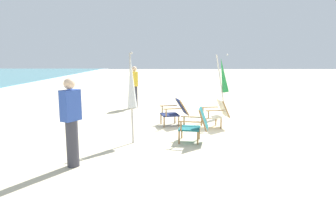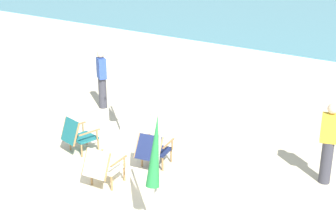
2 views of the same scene
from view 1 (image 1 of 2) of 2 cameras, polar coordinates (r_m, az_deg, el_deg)
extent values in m
plane|color=beige|center=(8.54, 6.46, -4.42)|extent=(80.00, 80.00, 0.00)
cube|color=#196066|center=(7.15, 4.12, -4.44)|extent=(0.60, 0.56, 0.04)
cube|color=#196066|center=(7.07, 6.79, -2.61)|extent=(0.52, 0.29, 0.50)
cylinder|color=olive|center=(6.99, 2.12, -6.10)|extent=(0.04, 0.04, 0.32)
cylinder|color=olive|center=(7.43, 2.64, -5.16)|extent=(0.04, 0.04, 0.32)
cylinder|color=olive|center=(6.94, 5.68, -6.24)|extent=(0.04, 0.04, 0.32)
cylinder|color=olive|center=(7.39, 5.97, -5.28)|extent=(0.04, 0.04, 0.32)
cube|color=olive|center=(6.82, 4.05, -3.20)|extent=(0.13, 0.53, 0.02)
cylinder|color=olive|center=(6.87, 2.48, -4.04)|extent=(0.04, 0.04, 0.22)
cube|color=olive|center=(7.37, 4.53, -2.28)|extent=(0.13, 0.53, 0.02)
cylinder|color=olive|center=(7.41, 3.07, -3.06)|extent=(0.04, 0.04, 0.22)
cylinder|color=olive|center=(6.82, 6.66, -3.04)|extent=(0.08, 0.22, 0.50)
cylinder|color=olive|center=(7.31, 6.91, -2.20)|extent=(0.08, 0.22, 0.50)
cube|color=beige|center=(8.61, 8.23, -2.16)|extent=(0.59, 0.55, 0.04)
cube|color=beige|center=(8.67, 10.47, -0.55)|extent=(0.53, 0.32, 0.49)
cylinder|color=olive|center=(8.36, 7.25, -3.60)|extent=(0.04, 0.04, 0.32)
cylinder|color=olive|center=(8.80, 6.42, -2.94)|extent=(0.04, 0.04, 0.32)
cylinder|color=olive|center=(8.49, 10.06, -3.48)|extent=(0.04, 0.04, 0.32)
cylinder|color=olive|center=(8.92, 9.11, -2.83)|extent=(0.04, 0.04, 0.32)
cube|color=olive|center=(8.31, 8.96, -1.05)|extent=(0.12, 0.53, 0.02)
cylinder|color=olive|center=(8.28, 7.70, -1.83)|extent=(0.04, 0.04, 0.22)
cube|color=olive|center=(8.84, 7.87, -0.41)|extent=(0.12, 0.53, 0.02)
cylinder|color=olive|center=(8.81, 6.68, -1.15)|extent=(0.04, 0.04, 0.22)
cylinder|color=olive|center=(8.44, 11.04, -0.84)|extent=(0.08, 0.26, 0.49)
cylinder|color=olive|center=(8.91, 9.94, -0.28)|extent=(0.08, 0.26, 0.49)
cube|color=#19234C|center=(8.79, 0.32, -1.84)|extent=(0.61, 0.58, 0.04)
cube|color=#19234C|center=(8.84, 2.71, -0.33)|extent=(0.55, 0.41, 0.46)
cylinder|color=olive|center=(8.55, -0.74, -3.24)|extent=(0.04, 0.04, 0.32)
cylinder|color=olive|center=(9.00, -1.35, -2.62)|extent=(0.04, 0.04, 0.32)
cylinder|color=olive|center=(8.65, 2.07, -3.11)|extent=(0.04, 0.04, 0.32)
cylinder|color=olive|center=(9.09, 1.32, -2.49)|extent=(0.04, 0.04, 0.32)
cube|color=olive|center=(8.48, 0.88, -0.73)|extent=(0.15, 0.52, 0.02)
cylinder|color=olive|center=(8.46, -0.36, -1.51)|extent=(0.04, 0.04, 0.22)
cube|color=olive|center=(9.02, 0.05, -0.13)|extent=(0.15, 0.52, 0.02)
cylinder|color=olive|center=(9.00, -1.12, -0.86)|extent=(0.04, 0.04, 0.22)
cylinder|color=olive|center=(8.59, 3.16, -0.60)|extent=(0.11, 0.31, 0.46)
cylinder|color=olive|center=(9.08, 2.29, -0.07)|extent=(0.11, 0.31, 0.46)
cylinder|color=#B7B2A8|center=(10.22, 10.08, 3.62)|extent=(0.12, 0.42, 2.07)
cone|color=#23843D|center=(10.21, 10.48, 5.64)|extent=(0.30, 0.46, 1.18)
sphere|color=#B7B2A8|center=(10.24, 11.23, 9.39)|extent=(0.06, 0.06, 0.06)
cylinder|color=#B7B2A8|center=(7.03, -6.97, 1.29)|extent=(0.29, 0.12, 2.09)
cone|color=white|center=(6.95, -6.97, 4.22)|extent=(0.40, 0.31, 1.17)
sphere|color=#B7B2A8|center=(6.85, -6.97, 9.83)|extent=(0.06, 0.06, 0.06)
cylinder|color=#383842|center=(11.88, -6.36, 1.54)|extent=(0.22, 0.22, 0.86)
cube|color=gold|center=(11.81, -6.42, 4.96)|extent=(0.39, 0.30, 0.56)
sphere|color=beige|center=(11.78, -6.45, 6.85)|extent=(0.20, 0.20, 0.20)
cylinder|color=#383842|center=(5.79, -17.74, -7.02)|extent=(0.22, 0.22, 0.86)
cube|color=#2D4CA5|center=(5.64, -18.09, -0.07)|extent=(0.39, 0.35, 0.56)
sphere|color=beige|center=(5.59, -18.29, 3.88)|extent=(0.20, 0.20, 0.20)
camera|label=2|loc=(15.95, 27.18, 17.33)|focal=50.00mm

